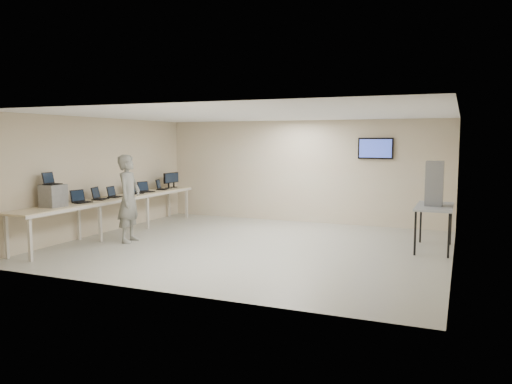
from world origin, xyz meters
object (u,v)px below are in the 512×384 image
at_px(workbench, 115,200).
at_px(side_table, 435,209).
at_px(equipment_box, 53,196).
at_px(soldier, 129,199).

bearing_deg(workbench, side_table, 8.90).
bearing_deg(equipment_box, workbench, 89.44).
distance_m(workbench, side_table, 7.27).
distance_m(soldier, side_table, 6.56).
distance_m(equipment_box, soldier, 1.58).
xyz_separation_m(workbench, soldier, (0.87, -0.61, 0.15)).
height_order(equipment_box, soldier, soldier).
distance_m(equipment_box, side_table, 7.86).
relative_size(soldier, side_table, 1.26).
xyz_separation_m(soldier, side_table, (6.32, 1.74, -0.12)).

